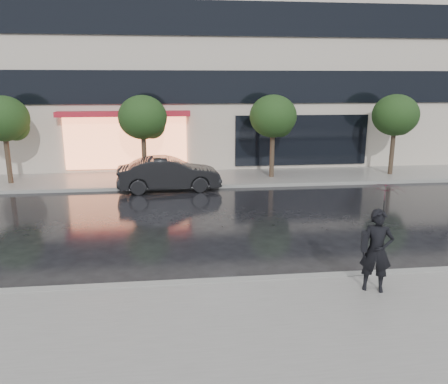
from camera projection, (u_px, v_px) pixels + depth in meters
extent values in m
plane|color=black|center=(241.00, 266.00, 11.08)|extent=(120.00, 120.00, 0.00)
cube|color=slate|center=(267.00, 336.00, 7.94)|extent=(60.00, 4.50, 0.12)
cube|color=slate|center=(209.00, 178.00, 20.94)|extent=(60.00, 3.50, 0.12)
cube|color=gray|center=(247.00, 281.00, 10.10)|extent=(60.00, 0.25, 0.14)
cube|color=gray|center=(212.00, 186.00, 19.25)|extent=(60.00, 0.25, 0.14)
cube|color=#B9AD9C|center=(198.00, 6.00, 26.22)|extent=(30.00, 12.00, 18.00)
cube|color=black|center=(206.00, 87.00, 21.53)|extent=(28.00, 0.12, 1.60)
cube|color=black|center=(205.00, 18.00, 20.75)|extent=(28.00, 0.12, 1.60)
cube|color=#FF8C59|center=(126.00, 143.00, 21.74)|extent=(6.00, 0.10, 2.60)
cube|color=#AF1B2A|center=(124.00, 114.00, 21.07)|extent=(6.40, 0.70, 0.25)
cube|color=black|center=(302.00, 140.00, 22.74)|extent=(7.00, 0.10, 2.60)
cylinder|color=#33261C|center=(8.00, 161.00, 19.47)|extent=(0.22, 0.22, 2.20)
ellipsoid|color=black|center=(3.00, 119.00, 19.01)|extent=(2.20, 2.20, 1.98)
sphere|color=black|center=(15.00, 127.00, 19.34)|extent=(1.20, 1.20, 1.20)
cylinder|color=#33261C|center=(144.00, 159.00, 20.12)|extent=(0.22, 0.22, 2.20)
ellipsoid|color=black|center=(143.00, 117.00, 19.66)|extent=(2.20, 2.20, 1.98)
sphere|color=black|center=(152.00, 126.00, 19.99)|extent=(1.20, 1.20, 1.20)
cylinder|color=#33261C|center=(272.00, 156.00, 20.77)|extent=(0.22, 0.22, 2.20)
ellipsoid|color=black|center=(273.00, 116.00, 20.31)|extent=(2.20, 2.20, 1.98)
sphere|color=black|center=(280.00, 124.00, 20.64)|extent=(1.20, 1.20, 1.20)
cylinder|color=#33261C|center=(392.00, 154.00, 21.42)|extent=(0.22, 0.22, 2.20)
ellipsoid|color=black|center=(395.00, 115.00, 20.96)|extent=(2.20, 2.20, 1.98)
sphere|color=black|center=(400.00, 123.00, 21.29)|extent=(1.20, 1.20, 1.20)
imported|color=black|center=(169.00, 174.00, 18.70)|extent=(4.47, 1.85, 1.44)
imported|color=black|center=(377.00, 251.00, 9.36)|extent=(0.78, 0.65, 1.83)
imported|color=#3C0A18|center=(384.00, 201.00, 9.07)|extent=(1.08, 1.09, 0.76)
cylinder|color=black|center=(382.00, 221.00, 9.18)|extent=(0.02, 0.02, 0.91)
cube|color=black|center=(365.00, 241.00, 9.32)|extent=(0.24, 0.36, 0.39)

